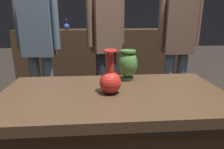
{
  "coord_description": "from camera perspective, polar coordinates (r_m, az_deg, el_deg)",
  "views": [
    {
      "loc": [
        -0.09,
        -1.01,
        1.19
      ],
      "look_at": [
        -0.01,
        -0.01,
        0.9
      ],
      "focal_mm": 32.46,
      "sensor_mm": 36.0,
      "label": 1
    }
  ],
  "objects": [
    {
      "name": "back_display_shelf",
      "position": [
        3.28,
        -2.94,
        3.94
      ],
      "size": [
        2.6,
        0.4,
        0.99
      ],
      "color": "#422D1E",
      "rests_on": "ground_plane"
    },
    {
      "name": "vase_centerpiece",
      "position": [
        1.05,
        -0.45,
        -1.49
      ],
      "size": [
        0.12,
        0.12,
        0.23
      ],
      "color": "red",
      "rests_on": "display_plinth"
    },
    {
      "name": "vase_tall_behind",
      "position": [
        1.27,
        4.5,
        3.0
      ],
      "size": [
        0.12,
        0.12,
        0.19
      ],
      "color": "#477A38",
      "rests_on": "display_plinth"
    },
    {
      "name": "shelf_vase_left",
      "position": [
        3.19,
        -12.68,
        13.14
      ],
      "size": [
        0.09,
        0.09,
        0.15
      ],
      "color": "#2D429E",
      "rests_on": "back_display_shelf"
    },
    {
      "name": "shelf_vase_far_left",
      "position": [
        3.39,
        -21.51,
        13.66
      ],
      "size": [
        0.12,
        0.12,
        0.21
      ],
      "color": "#E55B1E",
      "rests_on": "back_display_shelf"
    },
    {
      "name": "visitor_center_back",
      "position": [
        2.38,
        -1.65,
        9.87
      ],
      "size": [
        0.44,
        0.29,
        1.58
      ],
      "rotation": [
        0.0,
        0.0,
        3.54
      ],
      "color": "#232328",
      "rests_on": "ground_plane"
    },
    {
      "name": "visitor_near_left",
      "position": [
        2.32,
        -20.0,
        8.51
      ],
      "size": [
        0.47,
        0.22,
        1.57
      ],
      "rotation": [
        0.0,
        0.0,
        3.03
      ],
      "color": "slate",
      "rests_on": "ground_plane"
    },
    {
      "name": "visitor_near_right",
      "position": [
        2.4,
        18.13,
        9.21
      ],
      "size": [
        0.47,
        0.19,
        1.59
      ],
      "rotation": [
        0.0,
        0.0,
        3.1
      ],
      "color": "slate",
      "rests_on": "ground_plane"
    }
  ]
}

